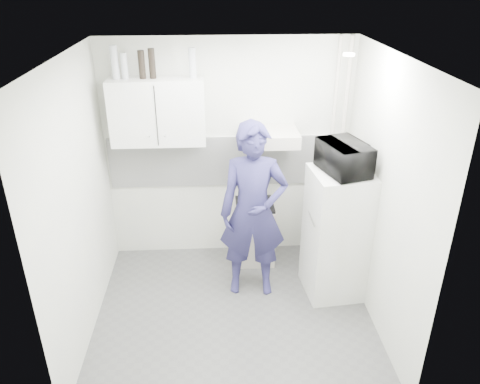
{
  "coord_description": "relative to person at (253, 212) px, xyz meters",
  "views": [
    {
      "loc": [
        -0.15,
        -3.81,
        3.25
      ],
      "look_at": [
        0.08,
        0.3,
        1.25
      ],
      "focal_mm": 35.0,
      "sensor_mm": 36.0,
      "label": 1
    }
  ],
  "objects": [
    {
      "name": "floor",
      "position": [
        -0.23,
        -0.42,
        -0.96
      ],
      "size": [
        2.8,
        2.8,
        0.0
      ],
      "primitive_type": "plane",
      "color": "#545452",
      "rests_on": "ground"
    },
    {
      "name": "ceiling",
      "position": [
        -0.23,
        -0.42,
        1.64
      ],
      "size": [
        2.8,
        2.8,
        0.0
      ],
      "primitive_type": "plane",
      "color": "white",
      "rests_on": "wall_back"
    },
    {
      "name": "wall_back",
      "position": [
        -0.23,
        0.83,
        0.34
      ],
      "size": [
        2.8,
        0.0,
        2.8
      ],
      "primitive_type": "plane",
      "rotation": [
        1.57,
        0.0,
        0.0
      ],
      "color": "silver",
      "rests_on": "floor"
    },
    {
      "name": "wall_left",
      "position": [
        -1.63,
        -0.42,
        0.34
      ],
      "size": [
        0.0,
        2.6,
        2.6
      ],
      "primitive_type": "plane",
      "rotation": [
        1.57,
        0.0,
        1.57
      ],
      "color": "silver",
      "rests_on": "floor"
    },
    {
      "name": "wall_right",
      "position": [
        1.17,
        -0.42,
        0.34
      ],
      "size": [
        0.0,
        2.6,
        2.6
      ],
      "primitive_type": "plane",
      "rotation": [
        1.57,
        0.0,
        -1.57
      ],
      "color": "silver",
      "rests_on": "floor"
    },
    {
      "name": "person",
      "position": [
        0.0,
        0.0,
        0.0
      ],
      "size": [
        0.73,
        0.5,
        1.92
      ],
      "primitive_type": "imported",
      "rotation": [
        0.0,
        0.0,
        -0.06
      ],
      "color": "navy",
      "rests_on": "floor"
    },
    {
      "name": "stove",
      "position": [
        0.07,
        0.58,
        -0.59
      ],
      "size": [
        0.46,
        0.46,
        0.73
      ],
      "primitive_type": "cube",
      "color": "beige",
      "rests_on": "floor"
    },
    {
      "name": "fridge",
      "position": [
        0.87,
        -0.07,
        -0.25
      ],
      "size": [
        0.64,
        0.64,
        1.42
      ],
      "primitive_type": "cube",
      "rotation": [
        0.0,
        0.0,
        0.1
      ],
      "color": "silver",
      "rests_on": "floor"
    },
    {
      "name": "stove_top",
      "position": [
        0.07,
        0.58,
        -0.22
      ],
      "size": [
        0.44,
        0.44,
        0.03
      ],
      "primitive_type": "cube",
      "color": "black",
      "rests_on": "stove"
    },
    {
      "name": "saucepan",
      "position": [
        0.12,
        0.61,
        -0.16
      ],
      "size": [
        0.16,
        0.16,
        0.09
      ],
      "primitive_type": "cylinder",
      "color": "silver",
      "rests_on": "stove_top"
    },
    {
      "name": "microwave",
      "position": [
        0.87,
        -0.07,
        0.61
      ],
      "size": [
        0.63,
        0.51,
        0.3
      ],
      "primitive_type": "imported",
      "rotation": [
        0.0,
        0.0,
        1.86
      ],
      "color": "black",
      "rests_on": "fridge"
    },
    {
      "name": "bottle_a",
      "position": [
        -1.37,
        0.66,
        1.41
      ],
      "size": [
        0.08,
        0.08,
        0.34
      ],
      "primitive_type": "cylinder",
      "color": "#B2B7BC",
      "rests_on": "upper_cabinet"
    },
    {
      "name": "bottle_b",
      "position": [
        -1.28,
        0.66,
        1.37
      ],
      "size": [
        0.07,
        0.07,
        0.26
      ],
      "primitive_type": "cylinder",
      "color": "#B2B7BC",
      "rests_on": "upper_cabinet"
    },
    {
      "name": "bottle_c",
      "position": [
        -1.1,
        0.66,
        1.38
      ],
      "size": [
        0.07,
        0.07,
        0.28
      ],
      "primitive_type": "cylinder",
      "color": "black",
      "rests_on": "upper_cabinet"
    },
    {
      "name": "bottle_d",
      "position": [
        -1.0,
        0.66,
        1.39
      ],
      "size": [
        0.07,
        0.07,
        0.3
      ],
      "primitive_type": "cylinder",
      "color": "black",
      "rests_on": "upper_cabinet"
    },
    {
      "name": "bottle_e",
      "position": [
        -0.59,
        0.66,
        1.39
      ],
      "size": [
        0.08,
        0.08,
        0.3
      ],
      "primitive_type": "cylinder",
      "color": "#B2B7BC",
      "rests_on": "upper_cabinet"
    },
    {
      "name": "upper_cabinet",
      "position": [
        -0.98,
        0.66,
        0.89
      ],
      "size": [
        1.0,
        0.35,
        0.7
      ],
      "primitive_type": "cube",
      "color": "silver",
      "rests_on": "wall_back"
    },
    {
      "name": "range_hood",
      "position": [
        0.22,
        0.58,
        0.61
      ],
      "size": [
        0.6,
        0.5,
        0.14
      ],
      "primitive_type": "cube",
      "color": "beige",
      "rests_on": "wall_back"
    },
    {
      "name": "backsplash",
      "position": [
        -0.23,
        0.82,
        0.24
      ],
      "size": [
        2.74,
        0.03,
        0.6
      ],
      "primitive_type": "cube",
      "color": "white",
      "rests_on": "wall_back"
    },
    {
      "name": "pipe_a",
      "position": [
        1.07,
        0.75,
        0.34
      ],
      "size": [
        0.05,
        0.05,
        2.6
      ],
      "primitive_type": "cylinder",
      "color": "beige",
      "rests_on": "floor"
    },
    {
      "name": "pipe_b",
      "position": [
        0.95,
        0.75,
        0.34
      ],
      "size": [
        0.04,
        0.04,
        2.6
      ],
      "primitive_type": "cylinder",
      "color": "beige",
      "rests_on": "floor"
    },
    {
      "name": "ceiling_spot_fixture",
      "position": [
        0.77,
        -0.22,
        1.61
      ],
      "size": [
        0.1,
        0.1,
        0.02
      ],
      "primitive_type": "cylinder",
      "color": "white",
      "rests_on": "ceiling"
    }
  ]
}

